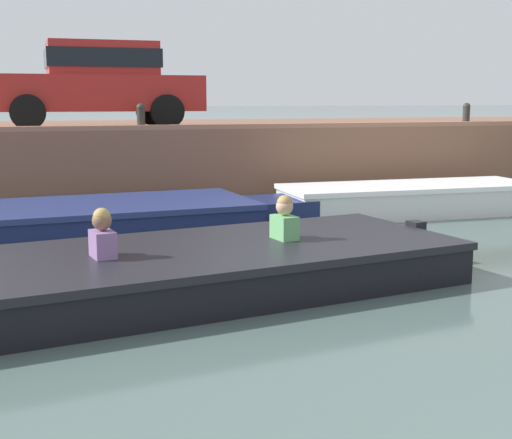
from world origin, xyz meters
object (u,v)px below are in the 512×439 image
Objects in this scene: boat_moored_central_navy at (76,221)px; mooring_bollard_mid at (141,115)px; motorboat_passing at (162,273)px; boat_moored_east_white at (421,199)px; mooring_bollard_east at (466,113)px; car_left_inner_red at (97,81)px.

boat_moored_central_navy is 2.75m from mooring_bollard_mid.
motorboat_passing is at bearing -97.06° from mooring_bollard_mid.
boat_moored_east_white is 6.49m from motorboat_passing.
boat_moored_east_white is 5.05m from mooring_bollard_mid.
motorboat_passing is (-5.25, -3.82, -0.03)m from boat_moored_east_white.
motorboat_passing is at bearing -142.94° from mooring_bollard_east.
car_left_inner_red reaches higher than boat_moored_east_white.
car_left_inner_red reaches higher than mooring_bollard_east.
mooring_bollard_east reaches higher than motorboat_passing.
boat_moored_east_white is 2.87m from mooring_bollard_east.
mooring_bollard_mid reaches higher than boat_moored_east_white.
boat_moored_east_white is at bearing -29.00° from car_left_inner_red.
boat_moored_east_white is 11.96× the size of mooring_bollard_east.
mooring_bollard_east reaches higher than boat_moored_central_navy.
mooring_bollard_mid is 6.49m from mooring_bollard_east.
mooring_bollard_mid is (0.67, 5.41, 1.46)m from motorboat_passing.
motorboat_passing is at bearing -143.98° from boat_moored_east_white.
boat_moored_east_white is at bearing -140.22° from mooring_bollard_east.
mooring_bollard_mid and mooring_bollard_east have the same top height.
boat_moored_central_navy is 3.50m from motorboat_passing.
mooring_bollard_east is (6.49, 0.00, 0.00)m from mooring_bollard_mid.
motorboat_passing is 5.64m from mooring_bollard_mid.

